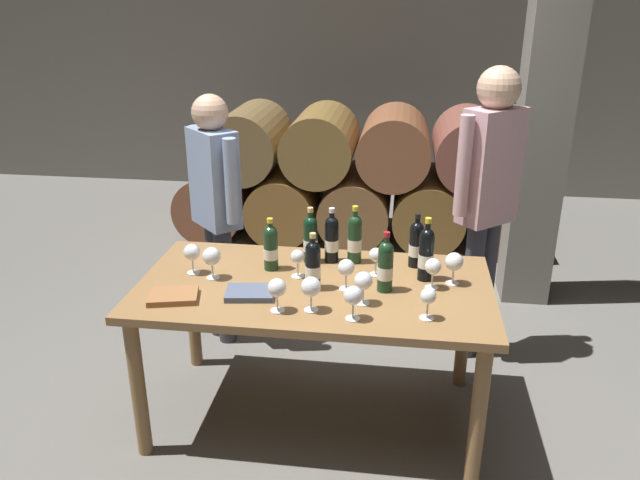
{
  "coord_description": "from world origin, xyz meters",
  "views": [
    {
      "loc": [
        0.39,
        -2.68,
        2.07
      ],
      "look_at": [
        0.0,
        0.2,
        0.91
      ],
      "focal_mm": 35.02,
      "sensor_mm": 36.0,
      "label": 1
    }
  ],
  "objects_px": {
    "dining_table": "(314,301)",
    "wine_glass_3": "(454,262)",
    "wine_glass_7": "(353,296)",
    "wine_glass_9": "(433,267)",
    "wine_glass_2": "(192,253)",
    "wine_glass_10": "(346,268)",
    "wine_bottle_3": "(314,265)",
    "tasting_notebook": "(250,293)",
    "wine_glass_0": "(428,297)",
    "wine_bottle_2": "(426,254)",
    "wine_bottle_4": "(310,239)",
    "wine_bottle_0": "(385,266)",
    "wine_glass_4": "(298,258)",
    "leather_ledger": "(173,296)",
    "wine_glass_8": "(277,289)",
    "wine_glass_11": "(311,287)",
    "wine_bottle_5": "(355,238)",
    "wine_bottle_1": "(332,239)",
    "taster_seated_left": "(216,200)",
    "wine_glass_1": "(211,257)",
    "wine_bottle_6": "(416,244)",
    "wine_bottle_7": "(271,247)",
    "wine_glass_5": "(363,282)",
    "wine_glass_6": "(376,256)",
    "sommelier_presenting": "(488,189)"
  },
  "relations": [
    {
      "from": "wine_bottle_3",
      "to": "tasting_notebook",
      "type": "height_order",
      "value": "wine_bottle_3"
    },
    {
      "from": "wine_bottle_4",
      "to": "wine_glass_7",
      "type": "xyz_separation_m",
      "value": [
        0.27,
        -0.58,
        -0.02
      ]
    },
    {
      "from": "dining_table",
      "to": "wine_bottle_5",
      "type": "xyz_separation_m",
      "value": [
        0.17,
        0.29,
        0.22
      ]
    },
    {
      "from": "wine_glass_6",
      "to": "wine_bottle_0",
      "type": "bearing_deg",
      "value": -72.63
    },
    {
      "from": "dining_table",
      "to": "wine_bottle_6",
      "type": "height_order",
      "value": "wine_bottle_6"
    },
    {
      "from": "wine_glass_3",
      "to": "wine_bottle_4",
      "type": "bearing_deg",
      "value": 166.55
    },
    {
      "from": "wine_bottle_0",
      "to": "wine_bottle_6",
      "type": "relative_size",
      "value": 1.04
    },
    {
      "from": "wine_glass_1",
      "to": "wine_bottle_5",
      "type": "bearing_deg",
      "value": 23.92
    },
    {
      "from": "dining_table",
      "to": "wine_bottle_4",
      "type": "bearing_deg",
      "value": 102.44
    },
    {
      "from": "wine_glass_5",
      "to": "taster_seated_left",
      "type": "xyz_separation_m",
      "value": [
        -0.94,
        0.89,
        0.05
      ]
    },
    {
      "from": "wine_glass_8",
      "to": "wine_glass_11",
      "type": "distance_m",
      "value": 0.15
    },
    {
      "from": "wine_glass_3",
      "to": "wine_glass_8",
      "type": "distance_m",
      "value": 0.87
    },
    {
      "from": "wine_bottle_1",
      "to": "wine_glass_0",
      "type": "xyz_separation_m",
      "value": [
        0.48,
        -0.56,
        -0.02
      ]
    },
    {
      "from": "wine_bottle_3",
      "to": "wine_bottle_0",
      "type": "bearing_deg",
      "value": 4.3
    },
    {
      "from": "wine_bottle_3",
      "to": "leather_ledger",
      "type": "xyz_separation_m",
      "value": [
        -0.62,
        -0.2,
        -0.11
      ]
    },
    {
      "from": "wine_glass_1",
      "to": "wine_glass_4",
      "type": "height_order",
      "value": "wine_glass_1"
    },
    {
      "from": "taster_seated_left",
      "to": "wine_bottle_5",
      "type": "bearing_deg",
      "value": -26.34
    },
    {
      "from": "wine_bottle_4",
      "to": "wine_glass_0",
      "type": "bearing_deg",
      "value": -42.44
    },
    {
      "from": "leather_ledger",
      "to": "wine_bottle_7",
      "type": "bearing_deg",
      "value": 32.28
    },
    {
      "from": "wine_bottle_4",
      "to": "wine_glass_7",
      "type": "bearing_deg",
      "value": -65.1
    },
    {
      "from": "wine_glass_7",
      "to": "wine_glass_9",
      "type": "relative_size",
      "value": 1.02
    },
    {
      "from": "wine_bottle_4",
      "to": "wine_glass_8",
      "type": "height_order",
      "value": "wine_bottle_4"
    },
    {
      "from": "taster_seated_left",
      "to": "wine_glass_0",
      "type": "bearing_deg",
      "value": -39.01
    },
    {
      "from": "wine_glass_2",
      "to": "wine_glass_10",
      "type": "xyz_separation_m",
      "value": [
        0.77,
        -0.08,
        -0.0
      ]
    },
    {
      "from": "wine_bottle_2",
      "to": "wine_glass_9",
      "type": "xyz_separation_m",
      "value": [
        0.03,
        -0.1,
        -0.03
      ]
    },
    {
      "from": "wine_bottle_4",
      "to": "wine_glass_7",
      "type": "relative_size",
      "value": 1.9
    },
    {
      "from": "wine_glass_9",
      "to": "dining_table",
      "type": "bearing_deg",
      "value": -176.7
    },
    {
      "from": "wine_bottle_5",
      "to": "wine_glass_11",
      "type": "bearing_deg",
      "value": -104.35
    },
    {
      "from": "wine_bottle_3",
      "to": "wine_bottle_7",
      "type": "xyz_separation_m",
      "value": [
        -0.25,
        0.19,
        -0.0
      ]
    },
    {
      "from": "wine_bottle_4",
      "to": "taster_seated_left",
      "type": "xyz_separation_m",
      "value": [
        -0.64,
        0.46,
        0.03
      ]
    },
    {
      "from": "wine_bottle_6",
      "to": "wine_glass_10",
      "type": "bearing_deg",
      "value": -135.61
    },
    {
      "from": "wine_bottle_5",
      "to": "wine_glass_7",
      "type": "xyz_separation_m",
      "value": [
        0.05,
        -0.61,
        -0.02
      ]
    },
    {
      "from": "wine_glass_11",
      "to": "wine_bottle_1",
      "type": "bearing_deg",
      "value": 87.42
    },
    {
      "from": "wine_glass_7",
      "to": "tasting_notebook",
      "type": "xyz_separation_m",
      "value": [
        -0.49,
        0.16,
        -0.1
      ]
    },
    {
      "from": "wine_bottle_5",
      "to": "dining_table",
      "type": "bearing_deg",
      "value": -119.71
    },
    {
      "from": "tasting_notebook",
      "to": "wine_glass_10",
      "type": "bearing_deg",
      "value": 8.37
    },
    {
      "from": "wine_glass_11",
      "to": "wine_bottle_7",
      "type": "bearing_deg",
      "value": 122.78
    },
    {
      "from": "dining_table",
      "to": "wine_glass_3",
      "type": "bearing_deg",
      "value": 8.09
    },
    {
      "from": "wine_bottle_3",
      "to": "tasting_notebook",
      "type": "relative_size",
      "value": 1.28
    },
    {
      "from": "wine_bottle_3",
      "to": "wine_glass_0",
      "type": "distance_m",
      "value": 0.57
    },
    {
      "from": "wine_bottle_0",
      "to": "tasting_notebook",
      "type": "relative_size",
      "value": 1.34
    },
    {
      "from": "dining_table",
      "to": "wine_glass_2",
      "type": "height_order",
      "value": "wine_glass_2"
    },
    {
      "from": "wine_glass_4",
      "to": "wine_glass_7",
      "type": "xyz_separation_m",
      "value": [
        0.31,
        -0.39,
        0.01
      ]
    },
    {
      "from": "dining_table",
      "to": "taster_seated_left",
      "type": "relative_size",
      "value": 1.1
    },
    {
      "from": "wine_bottle_0",
      "to": "wine_glass_4",
      "type": "xyz_separation_m",
      "value": [
        -0.43,
        0.09,
        -0.03
      ]
    },
    {
      "from": "wine_glass_9",
      "to": "wine_bottle_2",
      "type": "bearing_deg",
      "value": 108.16
    },
    {
      "from": "wine_glass_0",
      "to": "leather_ledger",
      "type": "height_order",
      "value": "wine_glass_0"
    },
    {
      "from": "wine_glass_5",
      "to": "sommelier_presenting",
      "type": "bearing_deg",
      "value": 55.67
    },
    {
      "from": "wine_bottle_2",
      "to": "wine_glass_0",
      "type": "distance_m",
      "value": 0.4
    },
    {
      "from": "wine_glass_4",
      "to": "wine_bottle_1",
      "type": "bearing_deg",
      "value": 56.29
    }
  ]
}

